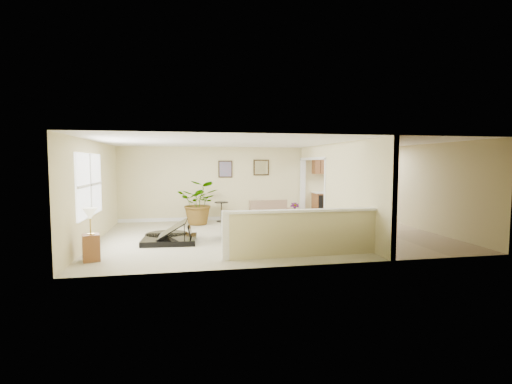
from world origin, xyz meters
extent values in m
plane|color=beige|center=(0.00, 0.00, 0.00)|extent=(9.00, 9.00, 0.00)
cube|color=beige|center=(0.00, 3.00, 1.25)|extent=(9.00, 0.04, 2.50)
cube|color=beige|center=(0.00, -3.00, 1.25)|extent=(9.00, 0.04, 2.50)
cube|color=beige|center=(-4.50, 0.00, 1.25)|extent=(0.04, 6.00, 2.50)
cube|color=beige|center=(4.50, 0.00, 1.25)|extent=(0.04, 6.00, 2.50)
cube|color=white|center=(0.00, 0.00, 2.50)|extent=(9.00, 6.00, 0.04)
cube|color=tan|center=(3.15, 0.00, 0.00)|extent=(2.70, 6.00, 0.01)
cube|color=beige|center=(1.80, -1.20, 1.25)|extent=(0.12, 3.60, 2.50)
cube|color=beige|center=(1.80, 1.77, 2.30)|extent=(0.12, 2.35, 0.40)
cube|color=beige|center=(0.15, -2.30, 0.47)|extent=(3.30, 0.12, 0.95)
cube|color=white|center=(0.15, -2.30, 0.96)|extent=(3.40, 0.22, 0.05)
cube|color=white|center=(-1.50, -2.30, 0.50)|extent=(0.14, 0.14, 1.00)
cube|color=white|center=(-4.49, -0.50, 1.45)|extent=(0.05, 2.15, 1.45)
cube|color=#332512|center=(-0.95, 2.98, 1.75)|extent=(0.48, 0.03, 0.58)
cube|color=#86556E|center=(-0.95, 2.96, 1.75)|extent=(0.40, 0.01, 0.50)
cube|color=#332512|center=(0.30, 2.98, 1.80)|extent=(0.55, 0.03, 0.55)
cube|color=silver|center=(0.30, 2.96, 1.80)|extent=(0.46, 0.01, 0.46)
cube|color=brown|center=(3.30, 2.70, 0.45)|extent=(2.30, 0.60, 0.90)
cube|color=silver|center=(3.30, 2.70, 0.92)|extent=(2.36, 0.65, 0.04)
cube|color=black|center=(2.50, 2.69, 0.43)|extent=(0.60, 0.60, 0.84)
cube|color=brown|center=(3.30, 2.82, 1.95)|extent=(2.30, 0.35, 0.75)
cube|color=black|center=(-2.68, -0.41, 0.68)|extent=(1.35, 1.18, 0.26)
cylinder|color=black|center=(-2.81, 0.07, 0.68)|extent=(1.09, 1.09, 0.26)
cube|color=silver|center=(-1.92, -0.41, 0.64)|extent=(0.25, 0.89, 0.02)
cube|color=black|center=(-2.77, -0.32, 0.92)|extent=(1.07, 1.08, 0.60)
cube|color=black|center=(-1.19, -0.22, 0.27)|extent=(0.43, 0.81, 0.53)
cube|color=#9E7E64|center=(0.69, 2.65, 0.21)|extent=(1.67, 1.15, 0.43)
cube|color=#9E7E64|center=(0.69, 2.98, 0.65)|extent=(1.53, 0.51, 0.45)
cube|color=#9E7E64|center=(0.02, 2.65, 0.51)|extent=(0.35, 0.88, 0.16)
cube|color=#9E7E64|center=(1.36, 2.65, 0.51)|extent=(0.35, 0.88, 0.16)
cylinder|color=black|center=(-1.13, 2.62, 0.01)|extent=(0.33, 0.33, 0.03)
cylinder|color=black|center=(-1.13, 2.62, 0.33)|extent=(0.03, 0.03, 0.64)
cylinder|color=black|center=(-1.13, 2.62, 0.65)|extent=(0.46, 0.46, 0.03)
cylinder|color=black|center=(-1.87, 2.18, 0.14)|extent=(0.40, 0.40, 0.28)
imported|color=#164A1C|center=(-1.87, 2.18, 0.71)|extent=(1.53, 1.41, 1.41)
cylinder|color=black|center=(1.36, 2.47, 0.11)|extent=(0.31, 0.31, 0.22)
imported|color=#164A1C|center=(1.36, 2.47, 0.30)|extent=(0.39, 0.39, 0.60)
cube|color=brown|center=(-4.15, -1.90, 0.27)|extent=(0.39, 0.39, 0.54)
cylinder|color=gold|center=(-4.15, -1.90, 0.55)|extent=(0.14, 0.14, 0.02)
cylinder|color=gold|center=(-4.15, -1.90, 0.73)|extent=(0.03, 0.03, 0.36)
cone|color=beige|center=(-4.15, -1.90, 0.95)|extent=(0.29, 0.29, 0.23)
camera|label=1|loc=(-2.25, -9.67, 1.96)|focal=26.00mm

